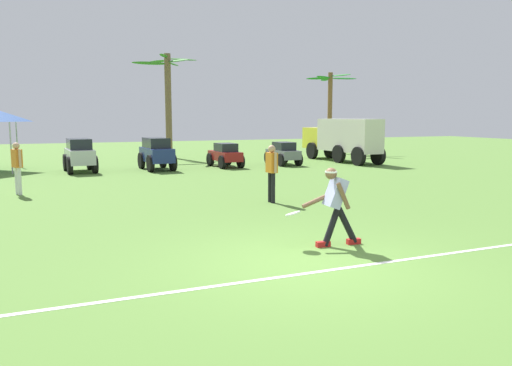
{
  "coord_description": "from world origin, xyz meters",
  "views": [
    {
      "loc": [
        -3.62,
        -6.83,
        2.32
      ],
      "look_at": [
        0.31,
        3.06,
        0.9
      ],
      "focal_mm": 35.0,
      "sensor_mm": 36.0,
      "label": 1
    }
  ],
  "objects_px": {
    "frisbee_in_flight": "(293,214)",
    "parked_car_slot_d": "(283,153)",
    "teammate_near_sideline": "(272,168)",
    "parked_car_slot_b": "(157,153)",
    "box_truck": "(342,138)",
    "palm_tree_left_of_centre": "(330,103)",
    "palm_tree_far_left": "(168,96)",
    "parked_car_slot_c": "(225,155)",
    "teammate_midfield": "(17,163)",
    "parked_car_slot_a": "(80,154)",
    "frisbee_thrower": "(335,202)"
  },
  "relations": [
    {
      "from": "parked_car_slot_a",
      "to": "palm_tree_left_of_centre",
      "type": "relative_size",
      "value": 0.48
    },
    {
      "from": "frisbee_in_flight",
      "to": "parked_car_slot_d",
      "type": "relative_size",
      "value": 0.18
    },
    {
      "from": "box_truck",
      "to": "palm_tree_far_left",
      "type": "height_order",
      "value": "palm_tree_far_left"
    },
    {
      "from": "parked_car_slot_c",
      "to": "box_truck",
      "type": "height_order",
      "value": "box_truck"
    },
    {
      "from": "frisbee_in_flight",
      "to": "palm_tree_far_left",
      "type": "bearing_deg",
      "value": 84.26
    },
    {
      "from": "parked_car_slot_a",
      "to": "box_truck",
      "type": "bearing_deg",
      "value": 0.85
    },
    {
      "from": "palm_tree_far_left",
      "to": "teammate_near_sideline",
      "type": "bearing_deg",
      "value": -91.97
    },
    {
      "from": "frisbee_in_flight",
      "to": "box_truck",
      "type": "bearing_deg",
      "value": 55.78
    },
    {
      "from": "teammate_midfield",
      "to": "palm_tree_left_of_centre",
      "type": "bearing_deg",
      "value": 34.07
    },
    {
      "from": "frisbee_thrower",
      "to": "parked_car_slot_c",
      "type": "xyz_separation_m",
      "value": [
        2.61,
        14.28,
        -0.24
      ]
    },
    {
      "from": "parked_car_slot_a",
      "to": "palm_tree_far_left",
      "type": "bearing_deg",
      "value": 49.78
    },
    {
      "from": "parked_car_slot_b",
      "to": "box_truck",
      "type": "bearing_deg",
      "value": 3.02
    },
    {
      "from": "teammate_near_sideline",
      "to": "box_truck",
      "type": "xyz_separation_m",
      "value": [
        8.36,
        10.1,
        0.29
      ]
    },
    {
      "from": "teammate_midfield",
      "to": "parked_car_slot_c",
      "type": "relative_size",
      "value": 0.69
    },
    {
      "from": "parked_car_slot_b",
      "to": "parked_car_slot_d",
      "type": "relative_size",
      "value": 1.1
    },
    {
      "from": "parked_car_slot_d",
      "to": "palm_tree_far_left",
      "type": "xyz_separation_m",
      "value": [
        -4.24,
        6.25,
        2.87
      ]
    },
    {
      "from": "palm_tree_far_left",
      "to": "palm_tree_left_of_centre",
      "type": "relative_size",
      "value": 1.14
    },
    {
      "from": "teammate_midfield",
      "to": "parked_car_slot_c",
      "type": "distance_m",
      "value": 10.05
    },
    {
      "from": "box_truck",
      "to": "palm_tree_left_of_centre",
      "type": "xyz_separation_m",
      "value": [
        2.53,
        5.7,
        1.92
      ]
    },
    {
      "from": "frisbee_in_flight",
      "to": "parked_car_slot_b",
      "type": "xyz_separation_m",
      "value": [
        0.16,
        13.98,
        0.14
      ]
    },
    {
      "from": "teammate_midfield",
      "to": "parked_car_slot_a",
      "type": "bearing_deg",
      "value": 71.33
    },
    {
      "from": "teammate_midfield",
      "to": "parked_car_slot_d",
      "type": "height_order",
      "value": "teammate_midfield"
    },
    {
      "from": "frisbee_in_flight",
      "to": "parked_car_slot_d",
      "type": "distance_m",
      "value": 15.36
    },
    {
      "from": "teammate_near_sideline",
      "to": "parked_car_slot_b",
      "type": "height_order",
      "value": "teammate_near_sideline"
    },
    {
      "from": "frisbee_thrower",
      "to": "palm_tree_far_left",
      "type": "bearing_deg",
      "value": 86.35
    },
    {
      "from": "frisbee_thrower",
      "to": "palm_tree_left_of_centre",
      "type": "relative_size",
      "value": 0.28
    },
    {
      "from": "teammate_near_sideline",
      "to": "parked_car_slot_d",
      "type": "bearing_deg",
      "value": 63.55
    },
    {
      "from": "parked_car_slot_a",
      "to": "teammate_near_sideline",
      "type": "bearing_deg",
      "value": -65.57
    },
    {
      "from": "frisbee_thrower",
      "to": "parked_car_slot_c",
      "type": "bearing_deg",
      "value": 79.64
    },
    {
      "from": "frisbee_in_flight",
      "to": "teammate_near_sideline",
      "type": "bearing_deg",
      "value": 71.22
    },
    {
      "from": "teammate_midfield",
      "to": "frisbee_in_flight",
      "type": "bearing_deg",
      "value": -59.39
    },
    {
      "from": "frisbee_thrower",
      "to": "parked_car_slot_a",
      "type": "relative_size",
      "value": 0.59
    },
    {
      "from": "teammate_near_sideline",
      "to": "palm_tree_far_left",
      "type": "xyz_separation_m",
      "value": [
        0.55,
        15.89,
        2.49
      ]
    },
    {
      "from": "parked_car_slot_d",
      "to": "box_truck",
      "type": "bearing_deg",
      "value": 7.53
    },
    {
      "from": "teammate_near_sideline",
      "to": "parked_car_slot_b",
      "type": "relative_size",
      "value": 0.64
    },
    {
      "from": "parked_car_slot_a",
      "to": "palm_tree_left_of_centre",
      "type": "xyz_separation_m",
      "value": [
        15.39,
        5.89,
        2.41
      ]
    },
    {
      "from": "parked_car_slot_b",
      "to": "parked_car_slot_c",
      "type": "bearing_deg",
      "value": 1.19
    },
    {
      "from": "frisbee_in_flight",
      "to": "parked_car_slot_b",
      "type": "distance_m",
      "value": 13.98
    },
    {
      "from": "parked_car_slot_c",
      "to": "teammate_midfield",
      "type": "bearing_deg",
      "value": -146.07
    },
    {
      "from": "parked_car_slot_a",
      "to": "parked_car_slot_c",
      "type": "height_order",
      "value": "parked_car_slot_a"
    },
    {
      "from": "frisbee_in_flight",
      "to": "parked_car_slot_d",
      "type": "height_order",
      "value": "parked_car_slot_d"
    },
    {
      "from": "teammate_midfield",
      "to": "box_truck",
      "type": "height_order",
      "value": "box_truck"
    },
    {
      "from": "parked_car_slot_a",
      "to": "frisbee_in_flight",
      "type": "bearing_deg",
      "value": -78.1
    },
    {
      "from": "teammate_near_sideline",
      "to": "parked_car_slot_c",
      "type": "relative_size",
      "value": 0.69
    },
    {
      "from": "parked_car_slot_b",
      "to": "parked_car_slot_c",
      "type": "distance_m",
      "value": 3.19
    },
    {
      "from": "teammate_near_sideline",
      "to": "teammate_midfield",
      "type": "bearing_deg",
      "value": 147.98
    },
    {
      "from": "teammate_midfield",
      "to": "parked_car_slot_d",
      "type": "distance_m",
      "value": 12.58
    },
    {
      "from": "frisbee_thrower",
      "to": "frisbee_in_flight",
      "type": "bearing_deg",
      "value": 162.04
    },
    {
      "from": "parked_car_slot_a",
      "to": "palm_tree_left_of_centre",
      "type": "distance_m",
      "value": 16.66
    },
    {
      "from": "teammate_midfield",
      "to": "parked_car_slot_a",
      "type": "distance_m",
      "value": 6.19
    }
  ]
}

